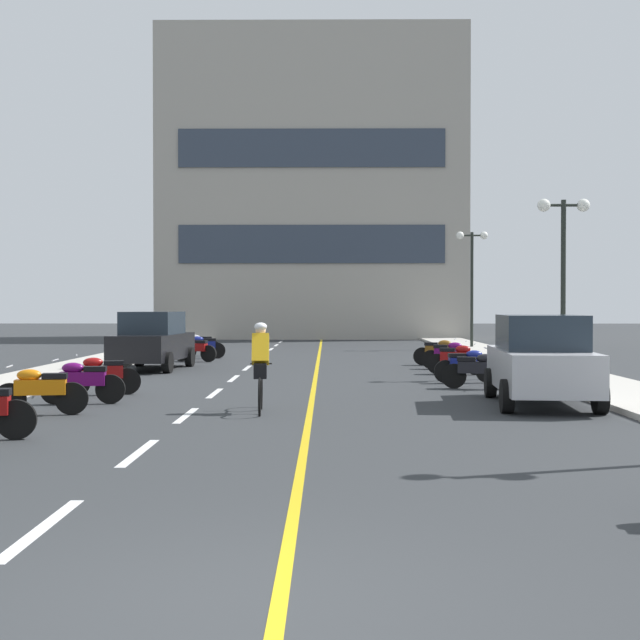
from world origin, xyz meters
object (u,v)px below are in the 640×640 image
motorcycle_9 (449,354)px  motorcycle_7 (467,365)px  parked_car_near (541,360)px  parked_car_mid (153,340)px  motorcycle_5 (102,374)px  motorcycle_13 (200,344)px  cyclist_rider (260,365)px  motorcycle_6 (477,369)px  street_lamp_far (472,263)px  motorcycle_8 (456,358)px  motorcycle_12 (203,346)px  motorcycle_11 (194,348)px  street_lamp_mid (563,245)px  motorcycle_10 (439,351)px  motorcycle_4 (82,381)px  motorcycle_3 (40,390)px

motorcycle_9 → motorcycle_7: bearing=-92.6°
parked_car_near → parked_car_mid: 13.72m
motorcycle_5 → motorcycle_13: bearing=90.1°
cyclist_rider → motorcycle_6: bearing=43.1°
motorcycle_6 → motorcycle_7: 1.61m
motorcycle_5 → motorcycle_9: size_ratio=0.98×
motorcycle_7 → motorcycle_9: 4.87m
motorcycle_9 → motorcycle_13: size_ratio=0.99×
street_lamp_far → parked_car_mid: 17.88m
motorcycle_8 → motorcycle_9: size_ratio=1.00×
motorcycle_8 → motorcycle_12: 11.25m
motorcycle_9 → motorcycle_11: 9.34m
street_lamp_mid → motorcycle_7: size_ratio=2.86×
motorcycle_5 → motorcycle_9: 11.97m
motorcycle_11 → motorcycle_13: bearing=95.4°
motorcycle_9 → motorcycle_10: 1.76m
parked_car_near → motorcycle_7: (-0.68, 4.97, -0.44)m
street_lamp_mid → street_lamp_far: bearing=89.8°
motorcycle_4 → motorcycle_10: size_ratio=1.01×
motorcycle_8 → motorcycle_9: 2.08m
motorcycle_13 → motorcycle_12: bearing=-77.9°
parked_car_near → motorcycle_9: size_ratio=2.56×
parked_car_mid → motorcycle_12: 5.61m
parked_car_near → motorcycle_9: 9.85m
motorcycle_3 → motorcycle_6: size_ratio=1.01×
motorcycle_7 → motorcycle_8: 2.79m
motorcycle_9 → motorcycle_13: bearing=141.6°
motorcycle_4 → motorcycle_8: (8.77, 7.66, 0.00)m
parked_car_near → motorcycle_3: bearing=-169.8°
parked_car_near → motorcycle_11: bearing=124.0°
motorcycle_5 → cyclist_rider: size_ratio=0.94×
motorcycle_9 → motorcycle_12: bearing=148.2°
motorcycle_7 → cyclist_rider: size_ratio=0.96×
parked_car_mid → motorcycle_5: (0.42, -7.77, -0.44)m
motorcycle_13 → cyclist_rider: bearing=-78.1°
parked_car_near → motorcycle_3: (-9.57, -1.72, -0.44)m
motorcycle_3 → motorcycle_11: same height
motorcycle_12 → motorcycle_9: bearing=-31.8°
motorcycle_4 → motorcycle_11: 13.36m
motorcycle_4 → motorcycle_3: bearing=-98.2°
street_lamp_far → motorcycle_5: street_lamp_far is taller
motorcycle_3 → cyclist_rider: cyclist_rider is taller
motorcycle_9 → motorcycle_5: bearing=-138.1°
motorcycle_4 → motorcycle_7: bearing=29.5°
motorcycle_7 → motorcycle_10: 6.62m
parked_car_mid → motorcycle_10: bearing=12.1°
motorcycle_5 → street_lamp_far: bearing=60.3°
street_lamp_far → motorcycle_8: bearing=-101.2°
parked_car_near → parked_car_mid: size_ratio=1.00×
street_lamp_far → motorcycle_3: street_lamp_far is taller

